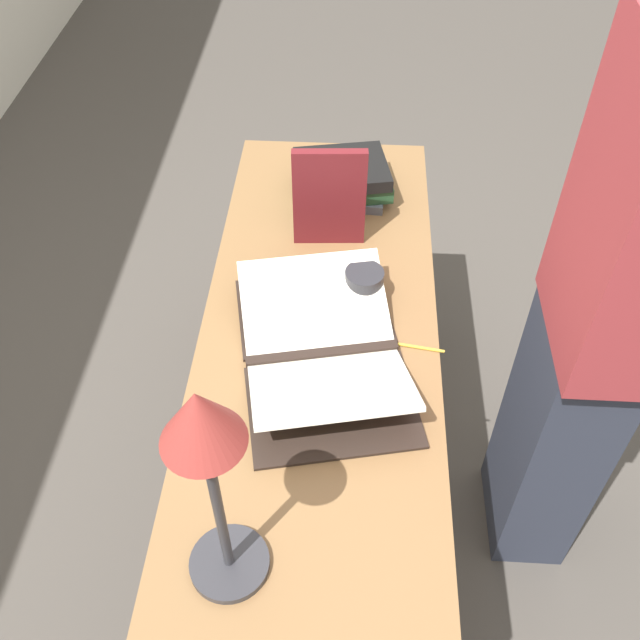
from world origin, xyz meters
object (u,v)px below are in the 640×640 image
at_px(coffee_mug, 364,285).
at_px(book_stack_tall, 341,179).
at_px(open_book, 322,349).
at_px(pencil, 411,346).
at_px(reading_lamp, 206,452).
at_px(book_standing_upright, 329,198).
at_px(person_reader, 596,327).

bearing_deg(coffee_mug, book_stack_tall, 9.57).
relative_size(book_stack_tall, coffee_mug, 2.39).
distance_m(open_book, pencil, 0.21).
distance_m(open_book, reading_lamp, 0.62).
xyz_separation_m(book_stack_tall, book_standing_upright, (-0.20, 0.03, 0.08)).
height_order(book_standing_upright, coffee_mug, book_standing_upright).
height_order(book_standing_upright, reading_lamp, reading_lamp).
bearing_deg(book_standing_upright, pencil, -154.23).
xyz_separation_m(reading_lamp, pencil, (0.54, -0.34, -0.37)).
height_order(book_standing_upright, pencil, book_standing_upright).
relative_size(book_stack_tall, book_standing_upright, 1.06).
bearing_deg(book_standing_upright, reading_lamp, 168.14).
bearing_deg(pencil, open_book, 101.99).
xyz_separation_m(book_standing_upright, pencil, (-0.37, -0.21, -0.14)).
bearing_deg(person_reader, book_standing_upright, -121.61).
distance_m(book_stack_tall, pencil, 0.60).
distance_m(open_book, person_reader, 0.60).
height_order(open_book, reading_lamp, reading_lamp).
relative_size(book_stack_tall, reading_lamp, 0.58).
relative_size(reading_lamp, person_reader, 0.30).
distance_m(open_book, book_stack_tall, 0.62).
relative_size(open_book, pencil, 3.95).
height_order(open_book, book_stack_tall, book_stack_tall).
bearing_deg(reading_lamp, coffee_mug, -18.11).
xyz_separation_m(reading_lamp, coffee_mug, (0.70, -0.23, -0.32)).
relative_size(book_standing_upright, person_reader, 0.16).
bearing_deg(person_reader, open_book, -86.06).
distance_m(book_stack_tall, reading_lamp, 1.17).
height_order(book_stack_tall, book_standing_upright, book_standing_upright).
xyz_separation_m(book_standing_upright, coffee_mug, (-0.22, -0.10, -0.09)).
bearing_deg(person_reader, reading_lamp, -53.62).
relative_size(book_standing_upright, pencil, 1.79).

